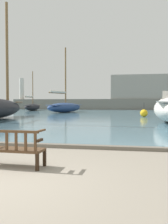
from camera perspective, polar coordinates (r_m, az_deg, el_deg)
The scene contains 7 objects.
harbor_water at distance 48.52m, azimuth 7.60°, elevation 0.39°, with size 100.00×80.00×0.08m, color slate.
quay_edge_kerb at distance 8.80m, azimuth -6.58°, elevation -7.66°, with size 40.00×0.30×0.12m, color #675F54.
park_bench at distance 6.35m, azimuth -16.40°, elevation -7.83°, with size 1.62×0.57×0.92m.
sailboat_outer_port at distance 46.15m, azimuth -11.69°, elevation 1.19°, with size 1.50×7.55×7.10m.
sailboat_distant_harbor at distance 37.18m, azimuth -4.43°, elevation 1.21°, with size 4.72×8.23×9.62m.
channel_buoy at distance 26.28m, azimuth 13.54°, elevation -0.24°, with size 0.77×0.77×1.47m.
far_breakwater at distance 52.06m, azimuth 10.01°, elevation 3.21°, with size 45.53×2.40×7.18m.
Camera 1 is at (2.58, -4.43, 1.57)m, focal length 40.00 mm.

